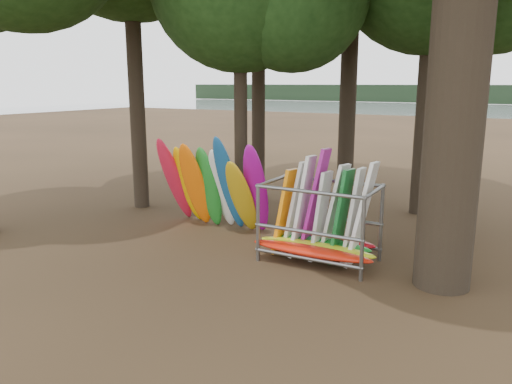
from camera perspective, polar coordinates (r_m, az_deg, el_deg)
The scene contains 5 objects.
ground at distance 13.09m, azimuth -3.19°, elevation -7.23°, with size 120.00×120.00×0.00m, color #47331E.
lake at distance 70.83m, azimuth 24.19°, elevation 7.73°, with size 160.00×160.00×0.00m, color gray.
far_shore at distance 120.58m, azimuth 26.67°, elevation 9.93°, with size 160.00×4.00×4.00m, color black.
kayak_row at distance 15.09m, azimuth -4.87°, elevation 0.57°, with size 3.66×1.94×3.09m.
storage_rack at distance 12.51m, azimuth 7.29°, elevation -3.75°, with size 3.12×1.63×2.84m.
Camera 1 is at (6.68, -10.37, 4.38)m, focal length 35.00 mm.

